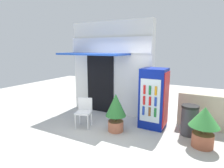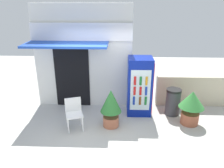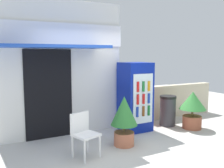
{
  "view_description": "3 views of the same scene",
  "coord_description": "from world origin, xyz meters",
  "views": [
    {
      "loc": [
        2.57,
        -4.01,
        2.26
      ],
      "look_at": [
        0.09,
        0.53,
        1.28
      ],
      "focal_mm": 30.44,
      "sensor_mm": 36.0,
      "label": 1
    },
    {
      "loc": [
        0.52,
        -4.8,
        3.23
      ],
      "look_at": [
        0.31,
        0.71,
        1.09
      ],
      "focal_mm": 35.21,
      "sensor_mm": 36.0,
      "label": 2
    },
    {
      "loc": [
        -2.32,
        -3.98,
        1.93
      ],
      "look_at": [
        0.11,
        0.57,
        1.29
      ],
      "focal_mm": 40.02,
      "sensor_mm": 36.0,
      "label": 3
    }
  ],
  "objects": [
    {
      "name": "potted_plant_curbside",
      "position": [
        2.46,
        0.57,
        0.58
      ],
      "size": [
        0.67,
        0.67,
        0.96
      ],
      "color": "#995138",
      "rests_on": "ground"
    },
    {
      "name": "trash_bin",
      "position": [
        2.09,
        1.09,
        0.4
      ],
      "size": [
        0.44,
        0.44,
        0.8
      ],
      "color": "#38383D",
      "rests_on": "ground"
    },
    {
      "name": "ground",
      "position": [
        0.0,
        0.0,
        0.0
      ],
      "size": [
        16.0,
        16.0,
        0.0
      ],
      "primitive_type": "plane",
      "color": "beige"
    },
    {
      "name": "plastic_chair",
      "position": [
        -0.67,
        0.23,
        0.49
      ],
      "size": [
        0.52,
        0.52,
        0.83
      ],
      "color": "white",
      "rests_on": "ground"
    },
    {
      "name": "storefront_building",
      "position": [
        -0.63,
        1.72,
        1.61
      ],
      "size": [
        2.98,
        1.25,
        3.14
      ],
      "color": "silver",
      "rests_on": "ground"
    },
    {
      "name": "drink_cooler",
      "position": [
        1.1,
        1.16,
        0.85
      ],
      "size": [
        0.71,
        0.72,
        1.71
      ],
      "color": "navy",
      "rests_on": "ground"
    },
    {
      "name": "potted_plant_near_shop",
      "position": [
        0.29,
        0.37,
        0.62
      ],
      "size": [
        0.56,
        0.56,
        1.05
      ],
      "color": "#BC6B4C",
      "rests_on": "ground"
    }
  ]
}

